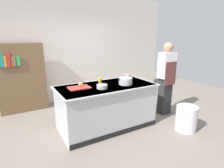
{
  "coord_description": "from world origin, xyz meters",
  "views": [
    {
      "loc": [
        -1.67,
        -3.11,
        1.87
      ],
      "look_at": [
        0.25,
        0.2,
        0.85
      ],
      "focal_mm": 29.32,
      "sensor_mm": 36.0,
      "label": 1
    }
  ],
  "objects_px": {
    "mixing_bowl": "(102,87)",
    "juice_cup": "(100,80)",
    "stock_pot": "(126,81)",
    "person_chef": "(166,77)",
    "bookshelf": "(22,78)",
    "sauce_pan": "(127,77)",
    "trash_bin": "(186,118)",
    "onion": "(81,84)"
  },
  "relations": [
    {
      "from": "juice_cup",
      "to": "bookshelf",
      "type": "distance_m",
      "value": 2.08
    },
    {
      "from": "onion",
      "to": "juice_cup",
      "type": "height_order",
      "value": "onion"
    },
    {
      "from": "onion",
      "to": "stock_pot",
      "type": "distance_m",
      "value": 0.91
    },
    {
      "from": "onion",
      "to": "trash_bin",
      "type": "bearing_deg",
      "value": -30.11
    },
    {
      "from": "juice_cup",
      "to": "person_chef",
      "type": "bearing_deg",
      "value": -13.05
    },
    {
      "from": "bookshelf",
      "to": "sauce_pan",
      "type": "bearing_deg",
      "value": -37.22
    },
    {
      "from": "juice_cup",
      "to": "person_chef",
      "type": "height_order",
      "value": "person_chef"
    },
    {
      "from": "onion",
      "to": "person_chef",
      "type": "bearing_deg",
      "value": -6.05
    },
    {
      "from": "sauce_pan",
      "to": "mixing_bowl",
      "type": "xyz_separation_m",
      "value": [
        -0.83,
        -0.39,
        -0.01
      ]
    },
    {
      "from": "onion",
      "to": "trash_bin",
      "type": "relative_size",
      "value": 0.16
    },
    {
      "from": "onion",
      "to": "trash_bin",
      "type": "height_order",
      "value": "onion"
    },
    {
      "from": "onion",
      "to": "bookshelf",
      "type": "bearing_deg",
      "value": 118.18
    },
    {
      "from": "mixing_bowl",
      "to": "bookshelf",
      "type": "distance_m",
      "value": 2.3
    },
    {
      "from": "mixing_bowl",
      "to": "juice_cup",
      "type": "relative_size",
      "value": 2.01
    },
    {
      "from": "trash_bin",
      "to": "person_chef",
      "type": "relative_size",
      "value": 0.3
    },
    {
      "from": "juice_cup",
      "to": "onion",
      "type": "bearing_deg",
      "value": -163.42
    },
    {
      "from": "stock_pot",
      "to": "person_chef",
      "type": "xyz_separation_m",
      "value": [
        1.18,
        0.02,
        -0.06
      ]
    },
    {
      "from": "sauce_pan",
      "to": "bookshelf",
      "type": "distance_m",
      "value": 2.58
    },
    {
      "from": "mixing_bowl",
      "to": "trash_bin",
      "type": "bearing_deg",
      "value": -27.91
    },
    {
      "from": "stock_pot",
      "to": "trash_bin",
      "type": "bearing_deg",
      "value": -41.1
    },
    {
      "from": "mixing_bowl",
      "to": "person_chef",
      "type": "distance_m",
      "value": 1.73
    },
    {
      "from": "bookshelf",
      "to": "onion",
      "type": "bearing_deg",
      "value": -61.82
    },
    {
      "from": "sauce_pan",
      "to": "mixing_bowl",
      "type": "distance_m",
      "value": 0.91
    },
    {
      "from": "juice_cup",
      "to": "trash_bin",
      "type": "height_order",
      "value": "juice_cup"
    },
    {
      "from": "stock_pot",
      "to": "juice_cup",
      "type": "bearing_deg",
      "value": 135.69
    },
    {
      "from": "stock_pot",
      "to": "onion",
      "type": "bearing_deg",
      "value": 164.99
    },
    {
      "from": "mixing_bowl",
      "to": "person_chef",
      "type": "relative_size",
      "value": 0.12
    },
    {
      "from": "juice_cup",
      "to": "mixing_bowl",
      "type": "bearing_deg",
      "value": -111.8
    },
    {
      "from": "bookshelf",
      "to": "stock_pot",
      "type": "bearing_deg",
      "value": -47.13
    },
    {
      "from": "juice_cup",
      "to": "stock_pot",
      "type": "bearing_deg",
      "value": -44.31
    },
    {
      "from": "stock_pot",
      "to": "bookshelf",
      "type": "bearing_deg",
      "value": 132.87
    },
    {
      "from": "stock_pot",
      "to": "sauce_pan",
      "type": "relative_size",
      "value": 1.66
    },
    {
      "from": "stock_pot",
      "to": "person_chef",
      "type": "distance_m",
      "value": 1.18
    },
    {
      "from": "sauce_pan",
      "to": "bookshelf",
      "type": "relative_size",
      "value": 0.12
    },
    {
      "from": "stock_pot",
      "to": "mixing_bowl",
      "type": "distance_m",
      "value": 0.56
    },
    {
      "from": "sauce_pan",
      "to": "stock_pot",
      "type": "bearing_deg",
      "value": -127.24
    },
    {
      "from": "trash_bin",
      "to": "bookshelf",
      "type": "bearing_deg",
      "value": 134.81
    },
    {
      "from": "mixing_bowl",
      "to": "trash_bin",
      "type": "xyz_separation_m",
      "value": [
        1.49,
        -0.79,
        -0.68
      ]
    },
    {
      "from": "juice_cup",
      "to": "bookshelf",
      "type": "height_order",
      "value": "bookshelf"
    },
    {
      "from": "onion",
      "to": "mixing_bowl",
      "type": "distance_m",
      "value": 0.42
    },
    {
      "from": "stock_pot",
      "to": "juice_cup",
      "type": "xyz_separation_m",
      "value": [
        -0.39,
        0.38,
        -0.02
      ]
    },
    {
      "from": "sauce_pan",
      "to": "person_chef",
      "type": "height_order",
      "value": "person_chef"
    }
  ]
}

